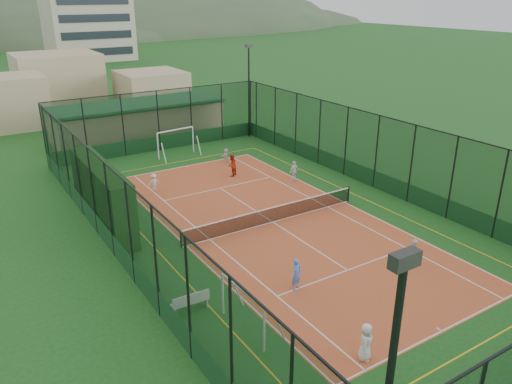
% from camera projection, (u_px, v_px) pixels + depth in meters
% --- Properties ---
extents(ground, '(300.00, 300.00, 0.00)m').
position_uv_depth(ground, '(273.00, 222.00, 28.97)').
color(ground, '#1B501C').
rests_on(ground, ground).
extents(court_slab, '(11.17, 23.97, 0.01)m').
position_uv_depth(court_slab, '(273.00, 222.00, 28.97)').
color(court_slab, '#B94C29').
rests_on(court_slab, ground).
extents(tennis_net, '(11.67, 0.12, 1.06)m').
position_uv_depth(tennis_net, '(273.00, 214.00, 28.77)').
color(tennis_net, black).
rests_on(tennis_net, ground).
extents(perimeter_fence, '(18.12, 34.12, 5.00)m').
position_uv_depth(perimeter_fence, '(273.00, 182.00, 28.04)').
color(perimeter_fence, black).
rests_on(perimeter_fence, ground).
extents(floodlight_ne, '(0.60, 0.26, 8.25)m').
position_uv_depth(floodlight_ne, '(249.00, 92.00, 44.72)').
color(floodlight_ne, black).
rests_on(floodlight_ne, ground).
extents(clubhouse, '(15.20, 7.20, 3.15)m').
position_uv_depth(clubhouse, '(138.00, 120.00, 45.64)').
color(clubhouse, tan).
rests_on(clubhouse, ground).
extents(hedge_left, '(1.24, 8.28, 3.62)m').
position_uv_depth(hedge_left, '(102.00, 195.00, 28.03)').
color(hedge_left, black).
rests_on(hedge_left, ground).
extents(white_bench, '(1.67, 0.52, 0.93)m').
position_uv_depth(white_bench, '(190.00, 301.00, 20.76)').
color(white_bench, white).
rests_on(white_bench, ground).
extents(futsal_goal_near, '(3.00, 1.02, 1.91)m').
position_uv_depth(futsal_goal_near, '(242.00, 311.00, 19.29)').
color(futsal_goal_near, white).
rests_on(futsal_goal_near, ground).
extents(futsal_goal_far, '(3.46, 1.36, 2.17)m').
position_uv_depth(futsal_goal_far, '(176.00, 143.00, 40.35)').
color(futsal_goal_far, white).
rests_on(futsal_goal_far, ground).
extents(child_near_left, '(0.86, 0.82, 1.49)m').
position_uv_depth(child_near_left, '(366.00, 342.00, 17.90)').
color(child_near_left, white).
rests_on(child_near_left, court_slab).
extents(child_near_mid, '(0.64, 0.52, 1.51)m').
position_uv_depth(child_near_mid, '(296.00, 274.00, 22.18)').
color(child_near_mid, '#5280EA').
rests_on(child_near_mid, court_slab).
extents(child_near_right, '(0.84, 0.77, 1.41)m').
position_uv_depth(child_near_right, '(414.00, 253.00, 24.10)').
color(child_near_right, white).
rests_on(child_near_right, court_slab).
extents(child_far_left, '(0.79, 0.48, 1.19)m').
position_uv_depth(child_far_left, '(154.00, 182.00, 33.38)').
color(child_far_left, white).
rests_on(child_far_left, court_slab).
extents(child_far_right, '(0.93, 0.56, 1.49)m').
position_uv_depth(child_far_right, '(294.00, 171.00, 35.01)').
color(child_far_right, white).
rests_on(child_far_right, court_slab).
extents(child_far_back, '(1.08, 0.79, 1.13)m').
position_uv_depth(child_far_back, '(226.00, 156.00, 38.92)').
color(child_far_back, silver).
rests_on(child_far_back, court_slab).
extents(coach, '(0.99, 0.93, 1.63)m').
position_uv_depth(coach, '(232.00, 165.00, 35.96)').
color(coach, '#B02A12').
rests_on(coach, court_slab).
extents(tennis_balls, '(2.58, 1.52, 0.07)m').
position_uv_depth(tennis_balls, '(234.00, 220.00, 29.11)').
color(tennis_balls, '#CCE033').
rests_on(tennis_balls, court_slab).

